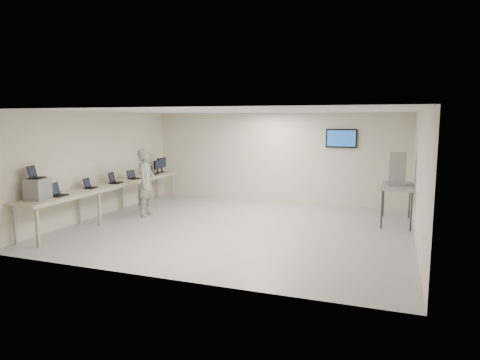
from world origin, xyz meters
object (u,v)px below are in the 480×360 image
(equipment_box, at_px, (38,189))
(side_table, at_px, (397,188))
(workbench, at_px, (111,187))
(soldier, at_px, (146,183))

(equipment_box, xyz_separation_m, side_table, (7.25, 4.28, -0.23))
(workbench, relative_size, equipment_box, 12.97)
(workbench, distance_m, equipment_box, 2.45)
(side_table, bearing_deg, soldier, -167.41)
(equipment_box, distance_m, side_table, 8.42)
(soldier, bearing_deg, workbench, 110.12)
(workbench, distance_m, side_table, 7.42)
(soldier, bearing_deg, equipment_box, 155.42)
(workbench, distance_m, soldier, 0.92)
(workbench, relative_size, side_table, 3.70)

